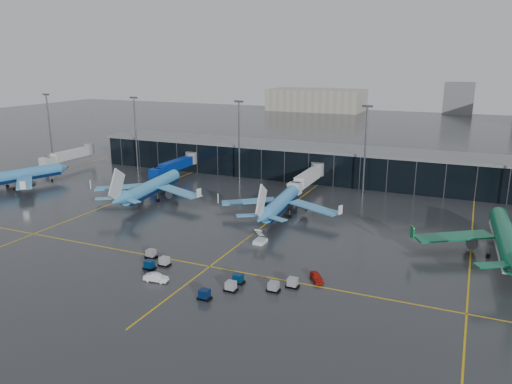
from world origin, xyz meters
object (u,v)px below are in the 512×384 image
at_px(airliner_klm_near, 282,193).
at_px(service_van_red, 317,277).
at_px(airliner_aer_lingus, 507,226).
at_px(baggage_carts, 211,276).
at_px(service_van_white, 156,277).
at_px(mobile_airstair, 260,240).
at_px(airliner_arkefly, 152,179).
at_px(airliner_klm_west, 15,169).

height_order(airliner_klm_near, service_van_red, airliner_klm_near).
height_order(airliner_aer_lingus, service_van_red, airliner_aer_lingus).
distance_m(baggage_carts, service_van_white, 9.56).
relative_size(mobile_airstair, service_van_white, 0.78).
bearing_deg(baggage_carts, mobile_airstair, 87.62).
distance_m(airliner_arkefly, baggage_carts, 56.72).
height_order(airliner_arkefly, baggage_carts, airliner_arkefly).
bearing_deg(service_van_white, airliner_aer_lingus, -63.28).
distance_m(airliner_klm_near, service_van_white, 46.00).
relative_size(baggage_carts, mobile_airstair, 9.34).
relative_size(airliner_klm_west, airliner_arkefly, 0.98).
bearing_deg(service_van_red, baggage_carts, 167.96).
xyz_separation_m(airliner_arkefly, airliner_aer_lingus, (88.13, -6.62, 0.40)).
distance_m(airliner_arkefly, airliner_klm_near, 38.23).
bearing_deg(baggage_carts, service_van_red, 22.53).
height_order(airliner_klm_near, service_van_white, airliner_klm_near).
relative_size(airliner_aer_lingus, service_van_red, 9.86).
bearing_deg(mobile_airstair, airliner_arkefly, 154.89).
height_order(airliner_klm_west, baggage_carts, airliner_klm_west).
bearing_deg(airliner_arkefly, airliner_aer_lingus, -11.60).
height_order(airliner_arkefly, airliner_aer_lingus, airliner_aer_lingus).
xyz_separation_m(airliner_arkefly, baggage_carts, (40.28, -39.60, -5.16)).
height_order(airliner_arkefly, airliner_klm_near, airliner_arkefly).
distance_m(airliner_klm_west, airliner_klm_near, 84.14).
relative_size(airliner_klm_west, service_van_red, 9.09).
height_order(baggage_carts, service_van_white, baggage_carts).
bearing_deg(service_van_white, airliner_klm_west, 56.66).
xyz_separation_m(mobile_airstair, service_van_white, (-9.29, -24.78, -0.04)).
bearing_deg(baggage_carts, airliner_klm_west, 158.42).
height_order(airliner_klm_west, airliner_aer_lingus, airliner_aer_lingus).
bearing_deg(airliner_arkefly, airliner_klm_near, -5.51).
bearing_deg(baggage_carts, airliner_klm_near, 92.90).
bearing_deg(airliner_klm_west, service_van_white, -8.46).
distance_m(airliner_klm_near, baggage_carts, 41.14).
xyz_separation_m(airliner_aer_lingus, mobile_airstair, (-47.01, -12.69, -5.55)).
xyz_separation_m(airliner_aer_lingus, baggage_carts, (-47.86, -32.98, -5.56)).
distance_m(airliner_arkefly, mobile_airstair, 45.72).
bearing_deg(service_van_white, service_van_red, -72.55).
distance_m(airliner_klm_west, airliner_arkefly, 45.99).
height_order(airliner_klm_west, service_van_white, airliner_klm_west).
relative_size(airliner_arkefly, airliner_aer_lingus, 0.94).
relative_size(airliner_klm_near, baggage_carts, 1.14).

